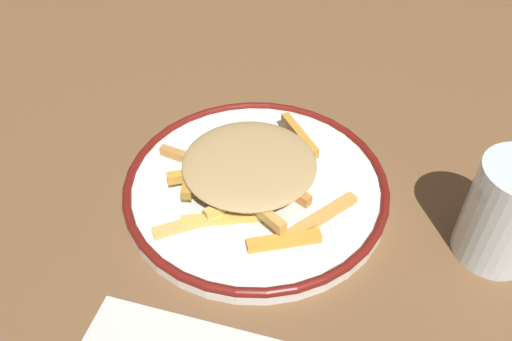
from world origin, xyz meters
The scene contains 4 objects.
ground_plane centered at (0.00, 0.00, 0.00)m, with size 2.60×2.60×0.00m, color brown.
plate centered at (0.00, 0.00, 0.01)m, with size 0.30×0.30×0.02m.
fries_heap centered at (0.00, -0.01, 0.04)m, with size 0.22×0.24×0.04m.
water_glass centered at (0.00, 0.26, 0.06)m, with size 0.08×0.08×0.11m, color silver.
Camera 1 is at (0.40, 0.13, 0.44)m, focal length 36.98 mm.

